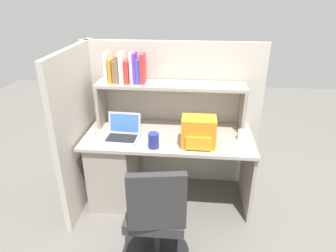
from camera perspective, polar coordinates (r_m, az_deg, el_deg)
ground_plane at (r=3.24m, az=0.09°, el=-13.36°), size 8.00×8.00×0.00m
desk at (r=3.06m, az=-7.23°, el=-6.88°), size 1.60×0.70×0.73m
cubicle_partition_rear at (r=3.17m, az=0.75°, el=2.04°), size 1.84×0.05×1.55m
cubicle_partition_left at (r=2.98m, az=-16.50°, el=-0.64°), size 0.05×1.06×1.55m
overhead_hutch at (r=2.89m, az=0.48°, el=6.26°), size 1.44×0.28×0.45m
reference_books_on_shelf at (r=2.90m, az=-8.09°, el=10.74°), size 0.38×0.17×0.29m
laptop at (r=2.81m, az=-8.64°, el=-1.26°), size 0.32×0.26×0.22m
backpack at (r=2.63m, az=5.88°, el=-1.21°), size 0.30×0.23×0.26m
computer_mouse at (r=2.94m, az=-14.28°, el=-1.37°), size 0.08×0.11×0.03m
paper_cup at (r=2.84m, az=13.93°, el=-1.67°), size 0.08×0.08×0.09m
snack_canister at (r=2.61m, az=-2.77°, el=-2.79°), size 0.10×0.10×0.14m
office_chair at (r=2.37m, az=-2.13°, el=-18.01°), size 0.52×0.52×0.93m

